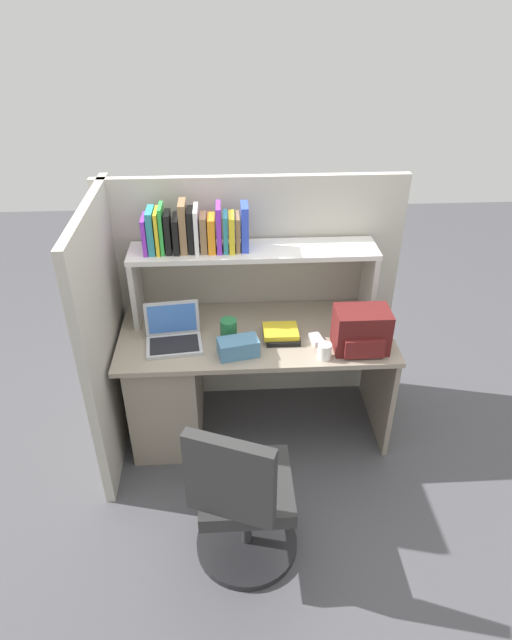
# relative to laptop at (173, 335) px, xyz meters

# --- Properties ---
(ground_plane) EXTENTS (8.00, 8.00, 0.00)m
(ground_plane) POSITION_rel_laptop_xyz_m (0.47, 0.07, -0.78)
(ground_plane) COLOR #4C4C51
(desk) EXTENTS (1.60, 0.70, 0.73)m
(desk) POSITION_rel_laptop_xyz_m (0.08, 0.07, -0.38)
(desk) COLOR gray
(desk) RESTS_ON ground_plane
(cubicle_partition_rear) EXTENTS (1.84, 0.05, 1.55)m
(cubicle_partition_rear) POSITION_rel_laptop_xyz_m (0.47, 0.45, -0.01)
(cubicle_partition_rear) COLOR #B2ADA0
(cubicle_partition_rear) RESTS_ON ground_plane
(cubicle_partition_left) EXTENTS (0.05, 1.06, 1.55)m
(cubicle_partition_left) POSITION_rel_laptop_xyz_m (-0.38, 0.02, -0.01)
(cubicle_partition_left) COLOR #B2ADA0
(cubicle_partition_left) RESTS_ON ground_plane
(overhead_hutch) EXTENTS (1.44, 0.28, 0.45)m
(overhead_hutch) POSITION_rel_laptop_xyz_m (0.47, 0.27, 0.30)
(overhead_hutch) COLOR beige
(overhead_hutch) RESTS_ON desk
(reference_books_on_shelf) EXTENTS (0.59, 0.18, 0.29)m
(reference_books_on_shelf) POSITION_rel_laptop_xyz_m (0.14, 0.28, 0.52)
(reference_books_on_shelf) COLOR purple
(reference_books_on_shelf) RESTS_ON overhead_hutch
(laptop) EXTENTS (0.34, 0.28, 0.22)m
(laptop) POSITION_rel_laptop_xyz_m (0.00, 0.00, 0.00)
(laptop) COLOR #B7BABF
(laptop) RESTS_ON desk
(backpack) EXTENTS (0.30, 0.23, 0.24)m
(backpack) POSITION_rel_laptop_xyz_m (1.05, -0.12, 0.07)
(backpack) COLOR #591919
(backpack) RESTS_ON desk
(computer_mouse) EXTENTS (0.08, 0.12, 0.03)m
(computer_mouse) POSITION_rel_laptop_xyz_m (0.82, -0.04, -0.03)
(computer_mouse) COLOR silver
(computer_mouse) RESTS_ON desk
(paper_cup) EXTENTS (0.08, 0.08, 0.09)m
(paper_cup) POSITION_rel_laptop_xyz_m (0.83, -0.20, -0.01)
(paper_cup) COLOR white
(paper_cup) RESTS_ON desk
(tissue_box) EXTENTS (0.24, 0.16, 0.10)m
(tissue_box) POSITION_rel_laptop_xyz_m (0.36, -0.14, -0.00)
(tissue_box) COLOR teal
(tissue_box) RESTS_ON desk
(snack_canister) EXTENTS (0.10, 0.10, 0.14)m
(snack_canister) POSITION_rel_laptop_xyz_m (0.31, 0.00, 0.02)
(snack_canister) COLOR #26723F
(snack_canister) RESTS_ON desk
(desk_book_stack) EXTENTS (0.21, 0.19, 0.06)m
(desk_book_stack) POSITION_rel_laptop_xyz_m (0.62, 0.01, -0.02)
(desk_book_stack) COLOR black
(desk_book_stack) RESTS_ON desk
(office_chair) EXTENTS (0.53, 0.55, 0.93)m
(office_chair) POSITION_rel_laptop_xyz_m (0.36, -0.87, -0.39)
(office_chair) COLOR black
(office_chair) RESTS_ON ground_plane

